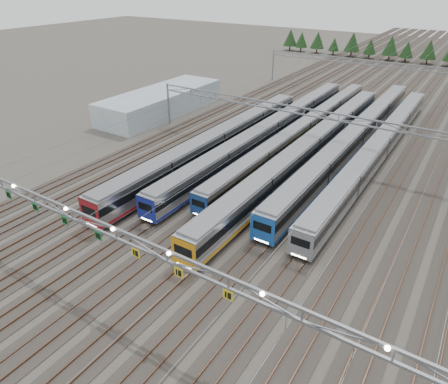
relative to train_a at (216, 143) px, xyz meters
The scene contains 13 objects.
ground 33.82m from the train_a, 70.52° to the right, with size 400.00×400.00×0.00m, color #47423A.
track_bed 69.12m from the train_a, 80.63° to the left, with size 54.00×260.00×5.42m.
train_a is the anchor object (origin of this frame).
train_b 11.38m from the train_a, 66.70° to the left, with size 2.85×64.22×3.72m.
train_c 16.94m from the train_a, 57.91° to the left, with size 2.59×63.42×3.37m.
train_d 14.97m from the train_a, 25.62° to the left, with size 3.00×64.99×3.91m.
train_e 23.48m from the train_a, 39.94° to the left, with size 2.98×66.28×3.88m.
train_f 26.07m from the train_a, 30.33° to the left, with size 2.82×62.89×3.68m.
gantry_near 34.18m from the train_a, 70.67° to the right, with size 56.36×0.61×8.08m.
gantry_mid 14.51m from the train_a, 36.05° to the left, with size 56.36×0.36×8.00m.
gantry_far 54.52m from the train_a, 78.06° to the left, with size 56.36×0.36×8.00m.
west_shed 26.21m from the train_a, 150.41° to the left, with size 10.00×30.00×4.74m, color #95AAB2.
treeline 101.43m from the train_a, 80.55° to the left, with size 106.40×5.60×7.02m.
Camera 1 is at (22.65, -18.25, 26.51)m, focal length 32.00 mm.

